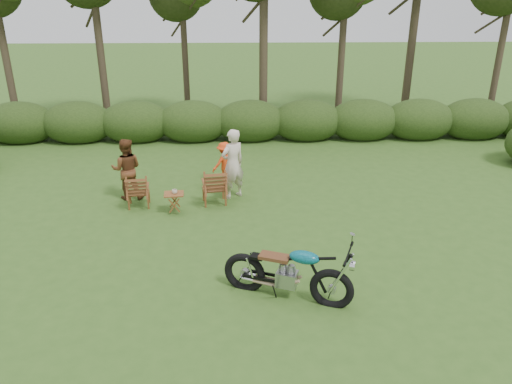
{
  "coord_description": "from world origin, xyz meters",
  "views": [
    {
      "loc": [
        -0.35,
        -8.11,
        5.13
      ],
      "look_at": [
        -0.03,
        1.95,
        0.9
      ],
      "focal_mm": 35.0,
      "sensor_mm": 36.0,
      "label": 1
    }
  ],
  "objects_px": {
    "lawn_chair_right": "(215,203)",
    "lawn_chair_left": "(140,206)",
    "side_table": "(174,203)",
    "cup": "(175,192)",
    "child": "(225,182)",
    "adult_a": "(233,197)",
    "motorcycle": "(286,296)",
    "adult_b": "(130,198)"
  },
  "relations": [
    {
      "from": "lawn_chair_right",
      "to": "child",
      "type": "height_order",
      "value": "child"
    },
    {
      "from": "adult_a",
      "to": "child",
      "type": "height_order",
      "value": "adult_a"
    },
    {
      "from": "lawn_chair_right",
      "to": "adult_a",
      "type": "bearing_deg",
      "value": -150.79
    },
    {
      "from": "cup",
      "to": "adult_b",
      "type": "height_order",
      "value": "adult_b"
    },
    {
      "from": "lawn_chair_right",
      "to": "side_table",
      "type": "height_order",
      "value": "side_table"
    },
    {
      "from": "cup",
      "to": "adult_a",
      "type": "bearing_deg",
      "value": 33.39
    },
    {
      "from": "cup",
      "to": "motorcycle",
      "type": "bearing_deg",
      "value": -56.48
    },
    {
      "from": "lawn_chair_left",
      "to": "motorcycle",
      "type": "bearing_deg",
      "value": 123.17
    },
    {
      "from": "child",
      "to": "adult_a",
      "type": "bearing_deg",
      "value": 68.17
    },
    {
      "from": "motorcycle",
      "to": "lawn_chair_right",
      "type": "xyz_separation_m",
      "value": [
        -1.45,
        4.1,
        0.0
      ]
    },
    {
      "from": "motorcycle",
      "to": "adult_a",
      "type": "xyz_separation_m",
      "value": [
        -0.98,
        4.48,
        0.0
      ]
    },
    {
      "from": "adult_a",
      "to": "child",
      "type": "distance_m",
      "value": 1.05
    },
    {
      "from": "adult_b",
      "to": "child",
      "type": "distance_m",
      "value": 2.64
    },
    {
      "from": "lawn_chair_right",
      "to": "adult_a",
      "type": "relative_size",
      "value": 0.52
    },
    {
      "from": "cup",
      "to": "adult_a",
      "type": "distance_m",
      "value": 1.74
    },
    {
      "from": "lawn_chair_left",
      "to": "side_table",
      "type": "distance_m",
      "value": 1.03
    },
    {
      "from": "lawn_chair_right",
      "to": "adult_b",
      "type": "distance_m",
      "value": 2.25
    },
    {
      "from": "lawn_chair_left",
      "to": "side_table",
      "type": "height_order",
      "value": "side_table"
    },
    {
      "from": "lawn_chair_left",
      "to": "adult_b",
      "type": "distance_m",
      "value": 0.64
    },
    {
      "from": "cup",
      "to": "lawn_chair_left",
      "type": "bearing_deg",
      "value": 157.05
    },
    {
      "from": "child",
      "to": "cup",
      "type": "bearing_deg",
      "value": 24.42
    },
    {
      "from": "cup",
      "to": "adult_b",
      "type": "distance_m",
      "value": 1.69
    },
    {
      "from": "adult_a",
      "to": "child",
      "type": "bearing_deg",
      "value": -112.62
    },
    {
      "from": "lawn_chair_left",
      "to": "cup",
      "type": "height_order",
      "value": "cup"
    },
    {
      "from": "side_table",
      "to": "child",
      "type": "height_order",
      "value": "child"
    },
    {
      "from": "adult_b",
      "to": "adult_a",
      "type": "bearing_deg",
      "value": 175.66
    },
    {
      "from": "side_table",
      "to": "cup",
      "type": "xyz_separation_m",
      "value": [
        0.02,
        -0.01,
        0.3
      ]
    },
    {
      "from": "lawn_chair_right",
      "to": "adult_a",
      "type": "height_order",
      "value": "adult_a"
    },
    {
      "from": "adult_b",
      "to": "child",
      "type": "height_order",
      "value": "adult_b"
    },
    {
      "from": "lawn_chair_left",
      "to": "child",
      "type": "height_order",
      "value": "child"
    },
    {
      "from": "lawn_chair_right",
      "to": "side_table",
      "type": "distance_m",
      "value": 1.1
    },
    {
      "from": "lawn_chair_right",
      "to": "lawn_chair_left",
      "type": "bearing_deg",
      "value": -5.68
    },
    {
      "from": "lawn_chair_left",
      "to": "child",
      "type": "relative_size",
      "value": 0.74
    },
    {
      "from": "motorcycle",
      "to": "lawn_chair_left",
      "type": "height_order",
      "value": "motorcycle"
    },
    {
      "from": "side_table",
      "to": "child",
      "type": "distance_m",
      "value": 2.26
    },
    {
      "from": "lawn_chair_left",
      "to": "cup",
      "type": "bearing_deg",
      "value": 150.4
    },
    {
      "from": "lawn_chair_left",
      "to": "cup",
      "type": "distance_m",
      "value": 1.16
    },
    {
      "from": "motorcycle",
      "to": "adult_a",
      "type": "height_order",
      "value": "adult_a"
    },
    {
      "from": "motorcycle",
      "to": "lawn_chair_right",
      "type": "height_order",
      "value": "motorcycle"
    },
    {
      "from": "lawn_chair_right",
      "to": "cup",
      "type": "distance_m",
      "value": 1.19
    },
    {
      "from": "lawn_chair_left",
      "to": "adult_b",
      "type": "relative_size",
      "value": 0.54
    },
    {
      "from": "lawn_chair_right",
      "to": "adult_a",
      "type": "xyz_separation_m",
      "value": [
        0.47,
        0.38,
        0.0
      ]
    }
  ]
}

